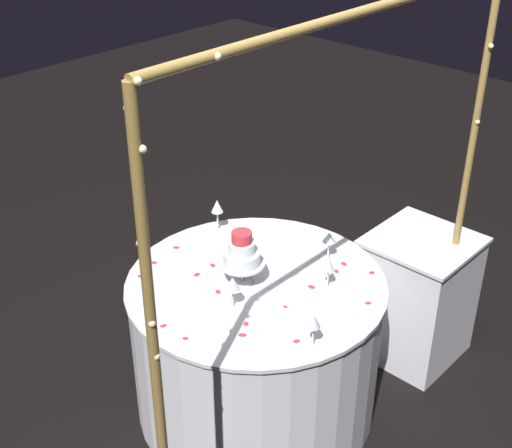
{
  "coord_description": "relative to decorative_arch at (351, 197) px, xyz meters",
  "views": [
    {
      "loc": [
        2.05,
        1.89,
        2.71
      ],
      "look_at": [
        0.0,
        0.0,
        1.1
      ],
      "focal_mm": 49.27,
      "sensor_mm": 36.0,
      "label": 1
    }
  ],
  "objects": [
    {
      "name": "rose_petal_11",
      "position": [
        -0.44,
        -0.14,
        -0.64
      ],
      "size": [
        0.03,
        0.03,
        0.0
      ],
      "primitive_type": "ellipsoid",
      "rotation": [
        0.0,
        0.0,
        6.17
      ],
      "color": "#E02D47",
      "rests_on": "main_table"
    },
    {
      "name": "rose_petal_6",
      "position": [
        0.34,
        -0.28,
        -0.64
      ],
      "size": [
        0.04,
        0.04,
        0.0
      ],
      "primitive_type": "ellipsoid",
      "rotation": [
        0.0,
        0.0,
        2.26
      ],
      "color": "#E02D47",
      "rests_on": "main_table"
    },
    {
      "name": "rose_petal_2",
      "position": [
        0.27,
        -0.32,
        -0.64
      ],
      "size": [
        0.04,
        0.04,
        0.0
      ],
      "primitive_type": "ellipsoid",
      "rotation": [
        0.0,
        0.0,
        3.92
      ],
      "color": "#E02D47",
      "rests_on": "main_table"
    },
    {
      "name": "rose_petal_8",
      "position": [
        0.18,
        -0.58,
        -0.64
      ],
      "size": [
        0.04,
        0.04,
        0.0
      ],
      "primitive_type": "ellipsoid",
      "rotation": [
        0.0,
        0.0,
        1.02
      ],
      "color": "#E02D47",
      "rests_on": "main_table"
    },
    {
      "name": "wine_glass_4",
      "position": [
        -0.14,
        -0.68,
        -0.54
      ],
      "size": [
        0.06,
        0.06,
        0.14
      ],
      "color": "silver",
      "rests_on": "main_table"
    },
    {
      "name": "main_table",
      "position": [
        -0.0,
        -0.51,
        -1.03
      ],
      "size": [
        1.27,
        1.27,
        0.78
      ],
      "color": "white",
      "rests_on": "ground"
    },
    {
      "name": "wine_glass_0",
      "position": [
        -0.23,
        -1.0,
        -0.51
      ],
      "size": [
        0.07,
        0.07,
        0.18
      ],
      "color": "silver",
      "rests_on": "main_table"
    },
    {
      "name": "rose_petal_15",
      "position": [
        0.04,
        -0.77,
        -0.64
      ],
      "size": [
        0.04,
        0.04,
        0.0
      ],
      "primitive_type": "ellipsoid",
      "rotation": [
        0.0,
        0.0,
        1.21
      ],
      "color": "#E02D47",
      "rests_on": "main_table"
    },
    {
      "name": "decorative_arch",
      "position": [
        0.0,
        0.0,
        0.0
      ],
      "size": [
        2.09,
        0.06,
        2.16
      ],
      "color": "olive",
      "rests_on": "ground"
    },
    {
      "name": "wine_glass_3",
      "position": [
        0.22,
        -0.45,
        -0.52
      ],
      "size": [
        0.07,
        0.07,
        0.16
      ],
      "color": "silver",
      "rests_on": "main_table"
    },
    {
      "name": "rose_petal_9",
      "position": [
        0.52,
        -0.44,
        -0.64
      ],
      "size": [
        0.03,
        0.03,
        0.0
      ],
      "primitive_type": "ellipsoid",
      "rotation": [
        0.0,
        0.0,
        5.13
      ],
      "color": "#E02D47",
      "rests_on": "main_table"
    },
    {
      "name": "rose_petal_16",
      "position": [
        0.35,
        -0.96,
        -0.64
      ],
      "size": [
        0.03,
        0.03,
        0.0
      ],
      "primitive_type": "ellipsoid",
      "rotation": [
        0.0,
        0.0,
        4.93
      ],
      "color": "#E02D47",
      "rests_on": "main_table"
    },
    {
      "name": "rose_petal_14",
      "position": [
        0.05,
        -1.03,
        -0.64
      ],
      "size": [
        0.04,
        0.04,
        0.0
      ],
      "primitive_type": "ellipsoid",
      "rotation": [
        0.0,
        0.0,
        5.26
      ],
      "color": "#E02D47",
      "rests_on": "main_table"
    },
    {
      "name": "wine_glass_2",
      "position": [
        0.18,
        -0.01,
        -0.52
      ],
      "size": [
        0.06,
        0.06,
        0.16
      ],
      "color": "silver",
      "rests_on": "main_table"
    },
    {
      "name": "wine_glass_1",
      "position": [
        -0.2,
        -0.23,
        -0.52
      ],
      "size": [
        0.06,
        0.06,
        0.18
      ],
      "color": "silver",
      "rests_on": "main_table"
    },
    {
      "name": "rose_petal_10",
      "position": [
        -0.15,
        -0.28,
        -0.64
      ],
      "size": [
        0.03,
        0.04,
        0.0
      ],
      "primitive_type": "ellipsoid",
      "rotation": [
        0.0,
        0.0,
        4.71
      ],
      "color": "#E02D47",
      "rests_on": "main_table"
    },
    {
      "name": "wine_glass_5",
      "position": [
        -0.41,
        -0.39,
        -0.53
      ],
      "size": [
        0.07,
        0.07,
        0.15
      ],
      "color": "silver",
      "rests_on": "main_table"
    },
    {
      "name": "side_table",
      "position": [
        -0.94,
        -0.14,
        -1.05
      ],
      "size": [
        0.54,
        0.54,
        0.75
      ],
      "color": "white",
      "rests_on": "ground"
    },
    {
      "name": "rose_petal_4",
      "position": [
        -0.22,
        -0.01,
        -0.64
      ],
      "size": [
        0.04,
        0.04,
        0.0
      ],
      "primitive_type": "ellipsoid",
      "rotation": [
        0.0,
        0.0,
        2.53
      ],
      "color": "#E02D47",
      "rests_on": "main_table"
    },
    {
      "name": "rose_petal_1",
      "position": [
        0.22,
        -1.0,
        -0.64
      ],
      "size": [
        0.04,
        0.04,
        0.0
      ],
      "primitive_type": "ellipsoid",
      "rotation": [
        0.0,
        0.0,
        2.11
      ],
      "color": "#E02D47",
      "rests_on": "main_table"
    },
    {
      "name": "rose_petal_7",
      "position": [
        -0.22,
        -0.72,
        -0.64
      ],
      "size": [
        0.03,
        0.03,
        0.0
      ],
      "primitive_type": "ellipsoid",
      "rotation": [
        0.0,
        0.0,
        0.61
      ],
      "color": "#E02D47",
      "rests_on": "main_table"
    },
    {
      "name": "rose_petal_0",
      "position": [
        -0.34,
        -0.28,
        -0.64
      ],
      "size": [
        0.04,
        0.04,
        0.0
      ],
      "primitive_type": "ellipsoid",
      "rotation": [
        0.0,
        0.0,
        0.78
      ],
      "color": "#E02D47",
      "rests_on": "main_table"
    },
    {
      "name": "rose_petal_17",
      "position": [
        0.06,
        -0.27,
        -0.64
      ],
      "size": [
        0.02,
        0.03,
        0.0
      ],
      "primitive_type": "ellipsoid",
      "rotation": [
        0.0,
        0.0,
        1.71
      ],
      "color": "#E02D47",
      "rests_on": "main_table"
    },
    {
      "name": "tiered_cake",
      "position": [
        0.04,
        -0.56,
        -0.49
      ],
      "size": [
        0.22,
        0.22,
        0.27
      ],
      "color": "silver",
      "rests_on": "main_table"
    },
    {
      "name": "rose_petal_19",
      "position": [
        0.21,
        -0.08,
        -0.64
      ],
      "size": [
        0.04,
        0.03,
        0.0
      ],
      "primitive_type": "ellipsoid",
      "rotation": [
        0.0,
        0.0,
        2.67
      ],
      "color": "#E02D47",
      "rests_on": "main_table"
    },
    {
      "name": "rose_petal_5",
      "position": [
        0.53,
        -0.58,
        -0.64
      ],
      "size": [
        0.04,
        0.03,
        0.0
      ],
      "primitive_type": "ellipsoid",
      "rotation": [
        0.0,
        0.0,
        6.02
      ],
      "color": "#E02D47",
      "rests_on": "main_table"
    },
    {
      "name": "ground_plane",
      "position": [
        -0.0,
        -0.51,
        -1.43
      ],
      "size": [
        12.0,
        12.0,
        0.0
      ],
      "primitive_type": "plane",
      "color": "black"
    },
    {
      "name": "rose_petal_13",
      "position": [
        -0.41,
        -0.29,
        -0.64
      ],
      "size": [
        0.04,
        0.04,
        0.0
      ],
      "primitive_type": "ellipsoid",
      "rotation": [
        0.0,
        0.0,
        4.36
      ],
      "color": "#E02D47",
      "rests_on": "main_table"
    },
    {
      "name": "rose_petal_3",
      "position": [
        -0.19,
        -0.77,
        -0.64
      ],
      "size": [
        0.03,
        0.03,
        0.0
      ],
      "primitive_type": "ellipsoid",
      "rotation": [
        0.0,
        0.0,
        0.55
      ],
      "color": "#E02D47",
      "rests_on": "main_table"
    },
    {
      "name": "rose_petal_18",
      "position": [
        -0.08,
        -0.65,
        -0.64
      ],
      "size": [
        0.03,
        0.03,
        0.0
      ],
      "primitive_type": "ellipsoid",
      "rotation": [
        0.0,
        0.0,
        2.14
      ],
      "color": "#E02D47",
      "rests_on": "main_table"
    },
    {
      "name": "rose_petal_12",
      "position": [
        0.15,
        -0.76,
        -0.64
      ],
      "size": [
        0.04,
        0.03,
        0.0
      ],
      "primitive_type": "ellipsoid",
      "rotation": [
        0.0,
        0.0,
        3.24
      ],
      "color": "#E02D47",
      "rests_on": "main_table"
    },
    {
      "name": "cake_knife",
      "position": [
        0.41,
        -0.45,
        -0.64
      ],
      "size": [
        0.16,
        0.27,
        0.01
      ],
      "color": "silver",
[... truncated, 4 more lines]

